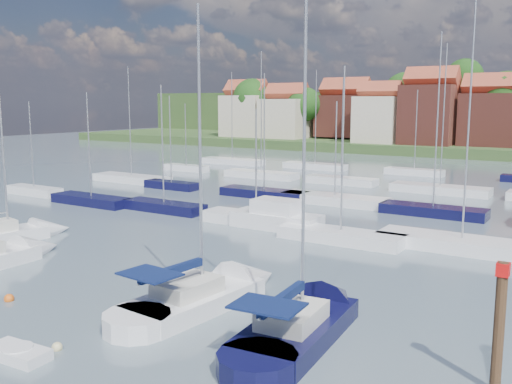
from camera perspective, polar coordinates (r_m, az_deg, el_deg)
The scene contains 10 objects.
ground at distance 59.86m, azimuth 16.24°, elevation -0.55°, with size 260.00×260.00×0.00m, color #4F5D6C.
sailboat_centre at distance 28.08m, azimuth -4.28°, elevation -10.16°, with size 3.93×11.26×15.02m.
sailboat_navy at distance 24.97m, azimuth 5.33°, elevation -12.67°, with size 3.88×11.33×15.43m.
sailboat_far at distance 43.35m, azimuth -22.95°, elevation -4.00°, with size 4.17×9.20×11.93m.
tender at distance 24.01m, azimuth -22.73°, elevation -14.65°, with size 2.61×1.34×0.55m.
timber_piling at distance 21.13m, azimuth 22.97°, elevation -14.67°, with size 0.40×0.40×6.70m.
buoy_c at distance 30.64m, azimuth -23.45°, elevation -9.95°, with size 0.48×0.48×0.48m, color #D85914.
buoy_d at distance 24.33m, azimuth -19.26°, elevation -14.67°, with size 0.42×0.42×0.42m, color beige.
buoy_e at distance 28.04m, azimuth 8.38°, elevation -11.04°, with size 0.42×0.42×0.42m, color #D85914.
marina_field at distance 54.68m, azimuth 16.75°, elevation -0.99°, with size 79.62×41.41×15.93m.
Camera 1 is at (16.18, -16.84, 9.56)m, focal length 40.00 mm.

